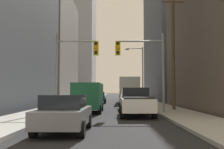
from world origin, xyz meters
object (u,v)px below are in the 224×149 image
at_px(sedan_beige, 131,101).
at_px(traffic_signal_near_left, 75,60).
at_px(city_bus, 129,89).
at_px(sedan_navy, 99,98).
at_px(sedan_grey, 64,113).
at_px(cargo_van_green, 89,96).
at_px(pickup_truck_white, 136,102).
at_px(traffic_signal_near_right, 142,59).

relative_size(sedan_beige, traffic_signal_near_left, 0.71).
xyz_separation_m(city_bus, sedan_navy, (-4.15, -2.16, -1.16)).
bearing_deg(sedan_navy, sedan_grey, -89.80).
xyz_separation_m(sedan_grey, sedan_navy, (-0.09, 25.66, 0.00)).
bearing_deg(cargo_van_green, sedan_grey, -90.04).
distance_m(sedan_beige, traffic_signal_near_left, 6.51).
bearing_deg(sedan_grey, sedan_beige, 75.13).
distance_m(pickup_truck_white, traffic_signal_near_left, 5.74).
bearing_deg(pickup_truck_white, cargo_van_green, 138.65).
relative_size(pickup_truck_white, sedan_navy, 1.28).
bearing_deg(traffic_signal_near_left, sedan_grey, -84.21).
relative_size(sedan_beige, traffic_signal_near_right, 0.71).
relative_size(sedan_navy, traffic_signal_near_left, 0.70).
bearing_deg(traffic_signal_near_left, city_bus, 74.86).
height_order(pickup_truck_white, traffic_signal_near_right, traffic_signal_near_right).
distance_m(city_bus, sedan_beige, 15.00).
bearing_deg(sedan_grey, city_bus, 81.69).
distance_m(sedan_grey, traffic_signal_near_left, 9.91).
height_order(pickup_truck_white, sedan_navy, pickup_truck_white).
bearing_deg(traffic_signal_near_right, cargo_van_green, 166.16).
relative_size(cargo_van_green, sedan_navy, 1.24).
xyz_separation_m(sedan_navy, traffic_signal_near_left, (-0.86, -16.35, 3.24)).
bearing_deg(cargo_van_green, traffic_signal_near_right, -13.84).
height_order(sedan_beige, sedan_navy, same).
relative_size(pickup_truck_white, sedan_beige, 1.27).
bearing_deg(traffic_signal_near_left, pickup_truck_white, -24.70).
xyz_separation_m(cargo_van_green, traffic_signal_near_left, (-0.95, -1.01, 2.73)).
height_order(sedan_beige, traffic_signal_near_right, traffic_signal_near_right).
xyz_separation_m(sedan_navy, traffic_signal_near_right, (4.20, -16.35, 3.27)).
bearing_deg(sedan_beige, city_bus, 87.54).
bearing_deg(city_bus, traffic_signal_near_right, -89.85).
height_order(city_bus, cargo_van_green, city_bus).
distance_m(cargo_van_green, traffic_signal_near_left, 3.06).
distance_m(pickup_truck_white, sedan_beige, 5.60).
relative_size(cargo_van_green, traffic_signal_near_right, 0.87).
bearing_deg(sedan_beige, traffic_signal_near_left, -140.71).
height_order(city_bus, sedan_grey, city_bus).
bearing_deg(sedan_grey, traffic_signal_near_right, 66.17).
xyz_separation_m(cargo_van_green, sedan_beige, (3.41, 2.56, -0.52)).
bearing_deg(sedan_beige, cargo_van_green, -143.12).
xyz_separation_m(city_bus, traffic_signal_near_right, (0.05, -18.51, 2.11)).
distance_m(cargo_van_green, sedan_beige, 4.30).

